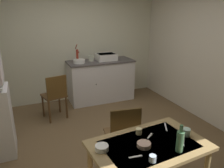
{
  "coord_description": "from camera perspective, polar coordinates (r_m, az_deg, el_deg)",
  "views": [
    {
      "loc": [
        -0.99,
        -2.82,
        1.98
      ],
      "look_at": [
        0.16,
        -0.07,
        0.99
      ],
      "focal_mm": 35.04,
      "sensor_mm": 36.0,
      "label": 1
    }
  ],
  "objects": [
    {
      "name": "teacup_cream",
      "position": [
        2.43,
        7.0,
        -12.15
      ],
      "size": [
        0.07,
        0.07,
        0.07
      ],
      "primitive_type": "cylinder",
      "color": "beige",
      "rests_on": "dining_table"
    },
    {
      "name": "glass_bottle",
      "position": [
        2.2,
        17.33,
        -13.96
      ],
      "size": [
        0.07,
        0.07,
        0.28
      ],
      "color": "#4C7F56",
      "rests_on": "dining_table"
    },
    {
      "name": "mug_dark",
      "position": [
        2.51,
        18.77,
        -11.8
      ],
      "size": [
        0.09,
        0.09,
        0.08
      ],
      "primitive_type": "cylinder",
      "color": "#ADD1C1",
      "rests_on": "dining_table"
    },
    {
      "name": "chair_by_counter",
      "position": [
        4.26,
        -14.66,
        -2.84
      ],
      "size": [
        0.48,
        0.48,
        0.88
      ],
      "color": "#51351B",
      "rests_on": "ground"
    },
    {
      "name": "soup_bowl_small",
      "position": [
        2.17,
        -2.67,
        -16.27
      ],
      "size": [
        0.13,
        0.13,
        0.05
      ],
      "primitive_type": "cylinder",
      "color": "white",
      "rests_on": "dining_table"
    },
    {
      "name": "hand_pump",
      "position": [
        4.82,
        -9.05,
        7.59
      ],
      "size": [
        0.05,
        0.27,
        0.39
      ],
      "color": "maroon",
      "rests_on": "counter_cabinet"
    },
    {
      "name": "teaspoon_near_bowl",
      "position": [
        2.42,
        9.86,
        -13.16
      ],
      "size": [
        0.11,
        0.09,
        0.0
      ],
      "primitive_type": "cube",
      "rotation": [
        0.0,
        0.0,
        0.64
      ],
      "color": "beige",
      "rests_on": "dining_table"
    },
    {
      "name": "stoneware_crock",
      "position": [
        4.92,
        -5.44,
        6.71
      ],
      "size": [
        0.12,
        0.12,
        0.12
      ],
      "primitive_type": "cylinder",
      "color": "beige",
      "rests_on": "counter_cabinet"
    },
    {
      "name": "teaspoon_by_cup",
      "position": [
        2.11,
        6.13,
        -18.33
      ],
      "size": [
        0.13,
        0.03,
        0.0
      ],
      "primitive_type": "cube",
      "rotation": [
        0.0,
        0.0,
        6.17
      ],
      "color": "beige",
      "rests_on": "dining_table"
    },
    {
      "name": "mixing_bowl_counter",
      "position": [
        4.75,
        -8.54,
        5.89
      ],
      "size": [
        0.25,
        0.25,
        0.08
      ],
      "primitive_type": "cylinder",
      "color": "white",
      "rests_on": "counter_cabinet"
    },
    {
      "name": "serving_spoon",
      "position": [
        2.4,
        18.09,
        -14.29
      ],
      "size": [
        0.1,
        0.11,
        0.0
      ],
      "primitive_type": "cube",
      "rotation": [
        0.0,
        0.0,
        3.96
      ],
      "color": "beige",
      "rests_on": "dining_table"
    },
    {
      "name": "wall_back",
      "position": [
        5.07,
        -11.37,
        10.28
      ],
      "size": [
        4.28,
        0.1,
        2.61
      ],
      "primitive_type": "cube",
      "color": "beige",
      "rests_on": "ground"
    },
    {
      "name": "serving_bowl_wide",
      "position": [
        2.24,
        8.32,
        -15.39
      ],
      "size": [
        0.14,
        0.14,
        0.04
      ],
      "primitive_type": "cylinder",
      "color": "tan",
      "rests_on": "dining_table"
    },
    {
      "name": "ground_plane",
      "position": [
        3.58,
        -2.83,
        -15.26
      ],
      "size": [
        5.18,
        5.18,
        0.0
      ],
      "primitive_type": "plane",
      "color": "brown"
    },
    {
      "name": "chair_far_side",
      "position": [
        2.86,
        2.82,
        -13.14
      ],
      "size": [
        0.46,
        0.46,
        0.9
      ],
      "color": "#51371D",
      "rests_on": "ground"
    },
    {
      "name": "sink_basin",
      "position": [
        4.98,
        -1.53,
        7.09
      ],
      "size": [
        0.44,
        0.34,
        0.15
      ],
      "color": "white",
      "rests_on": "counter_cabinet"
    },
    {
      "name": "counter_cabinet",
      "position": [
        5.07,
        -2.92,
        0.93
      ],
      "size": [
        1.48,
        0.64,
        0.93
      ],
      "color": "silver",
      "rests_on": "ground"
    },
    {
      "name": "table_knife",
      "position": [
        2.62,
        13.87,
        -10.84
      ],
      "size": [
        0.1,
        0.17,
        0.0
      ],
      "primitive_type": "cube",
      "rotation": [
        0.0,
        0.0,
        1.06
      ],
      "color": "silver",
      "rests_on": "dining_table"
    },
    {
      "name": "dining_table",
      "position": [
        2.35,
        9.49,
        -17.1
      ],
      "size": [
        1.22,
        0.82,
        0.72
      ],
      "color": "olive",
      "rests_on": "ground"
    },
    {
      "name": "wall_right",
      "position": [
        4.27,
        25.25,
        7.44
      ],
      "size": [
        0.1,
        4.22,
        2.61
      ],
      "primitive_type": "cube",
      "color": "beige",
      "rests_on": "ground"
    },
    {
      "name": "teacup_mint",
      "position": [
        2.06,
        10.55,
        -18.59
      ],
      "size": [
        0.06,
        0.06,
        0.06
      ],
      "primitive_type": "cylinder",
      "color": "#9EB2C6",
      "rests_on": "dining_table"
    }
  ]
}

